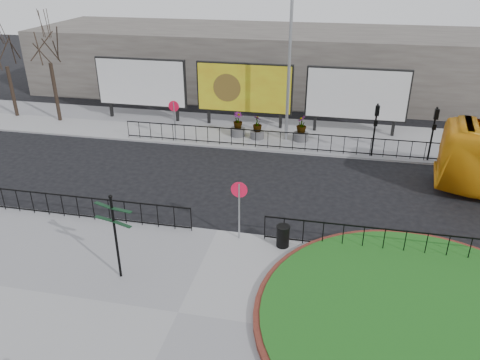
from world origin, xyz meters
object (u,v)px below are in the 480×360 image
(lamp_post, at_px, (289,61))
(planter_c, at_px, (301,131))
(fingerpost_sign, at_px, (115,229))
(planter_b, at_px, (257,129))
(billboard_mid, at_px, (244,88))
(litter_bin, at_px, (283,236))
(planter_a, at_px, (238,127))

(lamp_post, relative_size, planter_c, 6.01)
(fingerpost_sign, bearing_deg, planter_b, 100.03)
(lamp_post, bearing_deg, billboard_mid, 146.75)
(litter_bin, relative_size, planter_b, 0.61)
(fingerpost_sign, relative_size, planter_c, 2.09)
(planter_a, bearing_deg, planter_b, -8.27)
(litter_bin, distance_m, planter_c, 11.61)
(lamp_post, relative_size, litter_bin, 10.47)
(litter_bin, xyz_separation_m, planter_a, (-4.26, 11.60, 0.14))
(planter_a, distance_m, planter_b, 1.26)
(billboard_mid, relative_size, planter_b, 4.30)
(fingerpost_sign, xyz_separation_m, planter_a, (1.06, 14.64, -1.35))
(litter_bin, height_order, planter_b, planter_b)
(billboard_mid, height_order, lamp_post, lamp_post)
(fingerpost_sign, distance_m, planter_a, 14.74)
(lamp_post, bearing_deg, planter_b, -174.08)
(litter_bin, bearing_deg, planter_a, 110.16)
(planter_c, bearing_deg, lamp_post, 180.00)
(planter_b, bearing_deg, lamp_post, 5.92)
(billboard_mid, distance_m, planter_c, 4.75)
(lamp_post, distance_m, planter_a, 5.10)
(billboard_mid, xyz_separation_m, planter_a, (0.00, -1.97, -1.89))
(fingerpost_sign, height_order, planter_b, fingerpost_sign)
(billboard_mid, distance_m, planter_a, 2.73)
(litter_bin, bearing_deg, lamp_post, 96.15)
(litter_bin, relative_size, planter_a, 0.58)
(lamp_post, xyz_separation_m, planter_a, (-3.01, -0.00, -4.12))
(lamp_post, height_order, litter_bin, lamp_post)
(planter_c, bearing_deg, fingerpost_sign, -108.70)
(litter_bin, bearing_deg, planter_c, 91.77)
(litter_bin, xyz_separation_m, planter_b, (-3.01, 11.42, 0.13))
(planter_b, xyz_separation_m, planter_c, (2.65, 0.18, 0.04))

